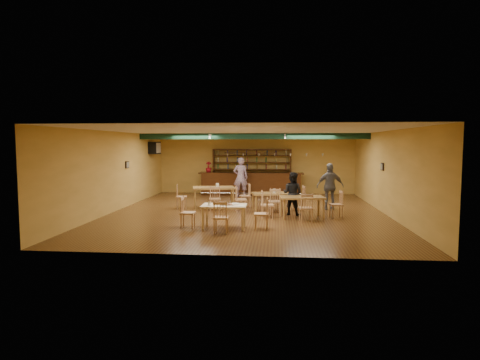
# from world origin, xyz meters

# --- Properties ---
(floor) EXTENTS (12.00, 12.00, 0.00)m
(floor) POSITION_xyz_m (0.00, 0.00, 0.00)
(floor) COLOR #4F2D16
(floor) RESTS_ON ground
(ceiling_beam) EXTENTS (10.00, 0.30, 0.25)m
(ceiling_beam) POSITION_xyz_m (0.00, 2.80, 2.87)
(ceiling_beam) COLOR black
(ceiling_beam) RESTS_ON ceiling
(track_rail_left) EXTENTS (0.05, 2.50, 0.05)m
(track_rail_left) POSITION_xyz_m (-1.80, 3.40, 2.94)
(track_rail_left) COLOR silver
(track_rail_left) RESTS_ON ceiling
(track_rail_right) EXTENTS (0.05, 2.50, 0.05)m
(track_rail_right) POSITION_xyz_m (1.40, 3.40, 2.94)
(track_rail_right) COLOR silver
(track_rail_right) RESTS_ON ceiling
(ac_unit) EXTENTS (0.34, 0.70, 0.48)m
(ac_unit) POSITION_xyz_m (-4.80, 4.20, 2.35)
(ac_unit) COLOR silver
(ac_unit) RESTS_ON wall_left
(picture_left) EXTENTS (0.04, 0.34, 0.28)m
(picture_left) POSITION_xyz_m (-4.97, 1.00, 1.70)
(picture_left) COLOR black
(picture_left) RESTS_ON wall_left
(picture_right) EXTENTS (0.04, 0.34, 0.28)m
(picture_right) POSITION_xyz_m (4.97, 0.50, 1.70)
(picture_right) COLOR black
(picture_right) RESTS_ON wall_right
(bar_counter) EXTENTS (5.17, 0.85, 1.13)m
(bar_counter) POSITION_xyz_m (-0.21, 5.15, 0.56)
(bar_counter) COLOR #391B0B
(bar_counter) RESTS_ON ground
(back_bar_hutch) EXTENTS (4.00, 0.40, 2.28)m
(back_bar_hutch) POSITION_xyz_m (-0.21, 5.78, 1.14)
(back_bar_hutch) COLOR #391B0B
(back_bar_hutch) RESTS_ON ground
(poinsettia) EXTENTS (0.38, 0.38, 0.53)m
(poinsettia) POSITION_xyz_m (-2.34, 5.15, 1.39)
(poinsettia) COLOR maroon
(poinsettia) RESTS_ON bar_counter
(dining_table_a) EXTENTS (1.82, 1.31, 0.83)m
(dining_table_a) POSITION_xyz_m (-1.44, 0.99, 0.41)
(dining_table_a) COLOR olive
(dining_table_a) RESTS_ON ground
(dining_table_b) EXTENTS (1.53, 1.11, 0.69)m
(dining_table_b) POSITION_xyz_m (0.84, 0.39, 0.35)
(dining_table_b) COLOR olive
(dining_table_b) RESTS_ON ground
(dining_table_d) EXTENTS (1.59, 1.08, 0.74)m
(dining_table_d) POSITION_xyz_m (1.94, -1.02, 0.37)
(dining_table_d) COLOR olive
(dining_table_d) RESTS_ON ground
(near_table) EXTENTS (1.33, 0.86, 0.71)m
(near_table) POSITION_xyz_m (-0.49, -3.01, 0.36)
(near_table) COLOR beige
(near_table) RESTS_ON ground
(pizza_tray) EXTENTS (0.50, 0.50, 0.01)m
(pizza_tray) POSITION_xyz_m (-0.39, -3.01, 0.72)
(pizza_tray) COLOR silver
(pizza_tray) RESTS_ON near_table
(parmesan_shaker) EXTENTS (0.07, 0.07, 0.11)m
(parmesan_shaker) POSITION_xyz_m (-0.92, -3.15, 0.77)
(parmesan_shaker) COLOR #EAE5C6
(parmesan_shaker) RESTS_ON near_table
(napkin_stack) EXTENTS (0.21, 0.16, 0.03)m
(napkin_stack) POSITION_xyz_m (-0.15, -2.82, 0.73)
(napkin_stack) COLOR white
(napkin_stack) RESTS_ON near_table
(pizza_server) EXTENTS (0.33, 0.16, 0.00)m
(pizza_server) POSITION_xyz_m (-0.25, -2.96, 0.73)
(pizza_server) COLOR silver
(pizza_server) RESTS_ON pizza_tray
(side_plate) EXTENTS (0.22, 0.22, 0.01)m
(side_plate) POSITION_xyz_m (0.04, -3.20, 0.72)
(side_plate) COLOR white
(side_plate) RESTS_ON near_table
(patron_bar) EXTENTS (0.76, 0.56, 1.91)m
(patron_bar) POSITION_xyz_m (-0.65, 4.33, 0.95)
(patron_bar) COLOR #7A479B
(patron_bar) RESTS_ON ground
(patron_right_a) EXTENTS (0.93, 0.86, 1.54)m
(patron_right_a) POSITION_xyz_m (1.64, -0.41, 0.77)
(patron_right_a) COLOR black
(patron_right_a) RESTS_ON ground
(patron_right_b) EXTENTS (1.09, 0.55, 1.79)m
(patron_right_b) POSITION_xyz_m (3.14, 0.98, 0.90)
(patron_right_b) COLOR slate
(patron_right_b) RESTS_ON ground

